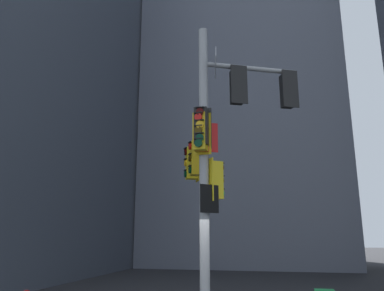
{
  "coord_description": "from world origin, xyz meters",
  "views": [
    {
      "loc": [
        1.85,
        -9.67,
        2.12
      ],
      "look_at": [
        -0.37,
        0.19,
        4.52
      ],
      "focal_mm": 35.19,
      "sensor_mm": 36.0,
      "label": 1
    }
  ],
  "objects": [
    {
      "name": "signal_pole_assembly",
      "position": [
        0.24,
        0.34,
        4.57
      ],
      "size": [
        3.59,
        2.61,
        7.91
      ],
      "color": "#9EA0A3",
      "rests_on": "ground"
    },
    {
      "name": "building_mid_block",
      "position": [
        -0.4,
        21.08,
        16.33
      ],
      "size": [
        13.97,
        13.97,
        32.66
      ],
      "primitive_type": "cube",
      "color": "slate",
      "rests_on": "ground"
    }
  ]
}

